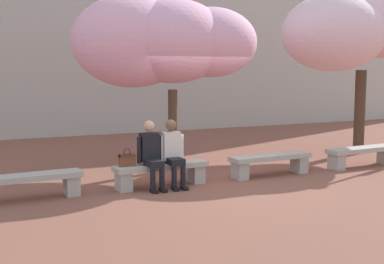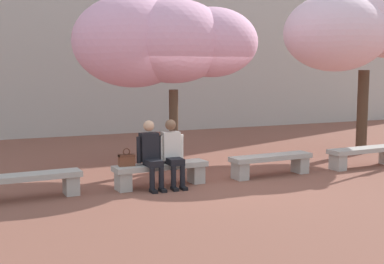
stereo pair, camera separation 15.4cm
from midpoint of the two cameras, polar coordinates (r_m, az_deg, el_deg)
The scene contains 10 objects.
ground_plane at distance 10.86m, azimuth 3.23°, elevation -5.23°, with size 100.00×100.00×0.00m, color brown.
stone_bench_west_end at distance 9.75m, azimuth -16.72°, elevation -5.14°, with size 1.89×0.53×0.45m.
stone_bench_near_west at distance 10.31m, azimuth -2.92°, elevation -4.17°, with size 1.89×0.53×0.45m.
stone_bench_center at distance 11.40m, azimuth 8.82°, elevation -3.15°, with size 1.89×0.53×0.45m.
stone_bench_near_east at distance 12.87m, azimuth 18.18°, elevation -2.23°, with size 1.89×0.53×0.45m.
person_seated_left at distance 10.12m, azimuth -3.99°, elevation -2.13°, with size 0.51×0.69×1.29m.
person_seated_right at distance 10.27m, azimuth -1.69°, elevation -1.98°, with size 0.51×0.69×1.29m.
handbag at distance 10.07m, azimuth -6.56°, elevation -2.90°, with size 0.30×0.15×0.34m.
cherry_tree_main at distance 11.83m, azimuth -2.49°, elevation 9.60°, with size 3.99×2.68×3.84m.
cherry_tree_secondary at distance 14.74m, azimuth 17.80°, elevation 10.56°, with size 4.14×2.69×4.28m.
Camera 2 is at (-4.70, -9.51, 2.35)m, focal length 50.00 mm.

